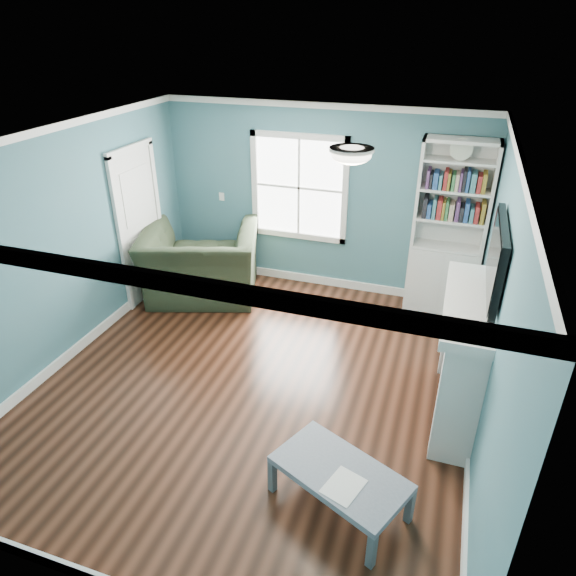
% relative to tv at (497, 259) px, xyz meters
% --- Properties ---
extents(floor, '(5.00, 5.00, 0.00)m').
position_rel_tv_xyz_m(floor, '(-2.20, -0.20, -1.72)').
color(floor, black).
rests_on(floor, ground).
extents(room_walls, '(5.00, 5.00, 5.00)m').
position_rel_tv_xyz_m(room_walls, '(-2.20, -0.20, -0.14)').
color(room_walls, '#396C7B').
rests_on(room_walls, ground).
extents(trim, '(4.50, 5.00, 2.60)m').
position_rel_tv_xyz_m(trim, '(-2.20, -0.20, -0.49)').
color(trim, white).
rests_on(trim, ground).
extents(window, '(1.40, 0.06, 1.50)m').
position_rel_tv_xyz_m(window, '(-2.50, 2.29, -0.27)').
color(window, white).
rests_on(window, room_walls).
extents(bookshelf, '(0.90, 0.35, 2.31)m').
position_rel_tv_xyz_m(bookshelf, '(-0.43, 2.10, -0.80)').
color(bookshelf, silver).
rests_on(bookshelf, ground).
extents(fireplace, '(0.44, 1.58, 1.30)m').
position_rel_tv_xyz_m(fireplace, '(-0.12, 0.00, -1.09)').
color(fireplace, black).
rests_on(fireplace, ground).
extents(tv, '(0.06, 1.10, 0.65)m').
position_rel_tv_xyz_m(tv, '(0.00, 0.00, 0.00)').
color(tv, black).
rests_on(tv, fireplace).
extents(door, '(0.12, 0.98, 2.17)m').
position_rel_tv_xyz_m(door, '(-4.42, 1.20, -0.65)').
color(door, silver).
rests_on(door, ground).
extents(ceiling_fixture, '(0.38, 0.38, 0.15)m').
position_rel_tv_xyz_m(ceiling_fixture, '(-1.30, -0.10, 0.82)').
color(ceiling_fixture, white).
rests_on(ceiling_fixture, room_walls).
extents(light_switch, '(0.08, 0.01, 0.12)m').
position_rel_tv_xyz_m(light_switch, '(-3.70, 2.28, -0.52)').
color(light_switch, white).
rests_on(light_switch, room_walls).
extents(recliner, '(1.78, 1.43, 1.35)m').
position_rel_tv_xyz_m(recliner, '(-3.65, 1.40, -1.05)').
color(recliner, '#232E1C').
rests_on(recliner, ground).
extents(coffee_table, '(1.21, 0.97, 0.39)m').
position_rel_tv_xyz_m(coffee_table, '(-0.96, -1.49, -1.39)').
color(coffee_table, '#4B535A').
rests_on(coffee_table, ground).
extents(paper_sheet, '(0.34, 0.38, 0.00)m').
position_rel_tv_xyz_m(paper_sheet, '(-0.90, -1.63, -1.34)').
color(paper_sheet, white).
rests_on(paper_sheet, coffee_table).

